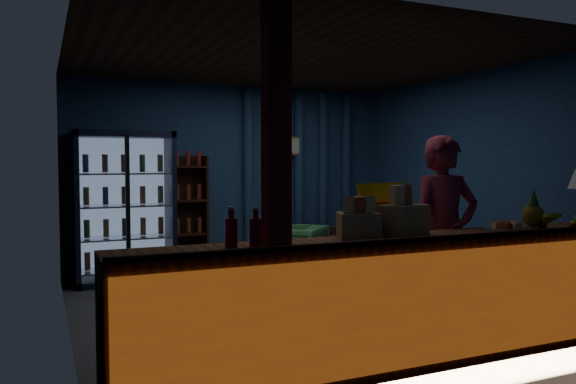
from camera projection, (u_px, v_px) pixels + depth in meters
name	position (u px, v px, depth m)	size (l,w,h in m)	color
ground	(299.00, 303.00, 6.01)	(4.60, 4.60, 0.00)	#515154
room_walls	(299.00, 157.00, 5.93)	(4.60, 4.60, 4.60)	navy
counter	(405.00, 299.00, 4.24)	(4.40, 0.57, 0.99)	brown
support_post	(276.00, 194.00, 3.78)	(0.16, 0.16, 2.60)	maroon
beverage_cooler	(124.00, 208.00, 7.09)	(1.20, 0.62, 1.90)	black
bottle_shelf	(187.00, 215.00, 7.57)	(0.50, 0.28, 1.60)	#371A11
curtain_folds	(299.00, 177.00, 8.30)	(1.74, 0.14, 2.50)	navy
framed_picture	(291.00, 146.00, 8.17)	(0.36, 0.04, 0.28)	gold
shopkeeper	(445.00, 235.00, 4.95)	(0.64, 0.42, 1.75)	maroon
green_chair	(295.00, 250.00, 7.53)	(0.72, 0.74, 0.67)	#52A55D
side_table	(332.00, 252.00, 7.82)	(0.66, 0.55, 0.62)	#371A11
yellow_sign	(384.00, 209.00, 4.39)	(0.51, 0.22, 0.40)	yellow
soda_bottles	(253.00, 231.00, 3.72)	(0.37, 0.16, 0.27)	#B60C25
snack_box_left	(400.00, 217.00, 4.32)	(0.45, 0.42, 0.39)	tan
snack_box_centre	(359.00, 224.00, 4.14)	(0.36, 0.33, 0.31)	tan
pastry_tray	(505.00, 227.00, 4.69)	(0.42, 0.42, 0.07)	silver
banana_bunches	(572.00, 218.00, 4.83)	(0.75, 0.29, 0.16)	yellow
pineapple	(533.00, 212.00, 4.81)	(0.19, 0.19, 0.33)	olive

